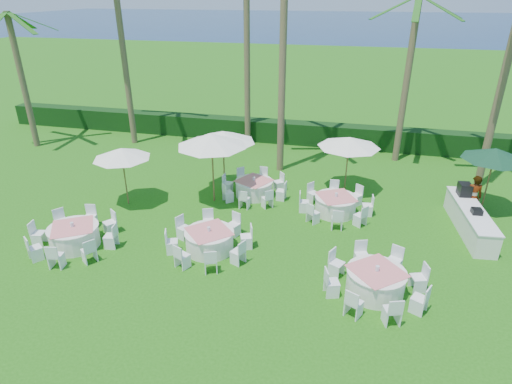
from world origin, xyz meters
TOP-DOWN VIEW (x-y plane):
  - ground at (0.00, 0.00)m, footprint 120.00×120.00m
  - hedge at (0.00, 12.00)m, footprint 34.00×1.00m
  - ocean at (0.00, 102.00)m, footprint 260.00×260.00m
  - banquet_table_a at (-4.50, -0.57)m, footprint 2.95×2.95m
  - banquet_table_b at (0.05, 0.25)m, footprint 2.81×2.81m
  - banquet_table_c at (5.42, -0.75)m, footprint 2.92×2.92m
  - banquet_table_e at (0.50, 4.68)m, footprint 2.78×2.78m
  - banquet_table_f at (3.97, 3.90)m, footprint 2.85×2.85m
  - umbrella_a at (-4.34, 2.75)m, footprint 2.25×2.25m
  - umbrella_b at (-1.00, 3.83)m, footprint 2.79×2.79m
  - umbrella_c at (-0.88, 4.91)m, footprint 2.72×2.72m
  - umbrella_d at (4.22, 6.08)m, footprint 2.61×2.61m
  - umbrella_green at (9.62, 5.54)m, footprint 2.39×2.39m
  - buffet_table at (8.77, 3.72)m, footprint 1.19×3.89m
  - staff_person at (8.98, 4.71)m, footprint 0.67×0.46m
  - palm_a at (-7.84, 9.88)m, footprint 4.40×4.02m
  - palm_b at (-1.46, 11.17)m, footprint 4.34×4.30m
  - palm_c at (1.03, 7.82)m, footprint 4.39×4.19m
  - palm_d at (6.57, 10.49)m, footprint 4.14×4.40m
  - palm_e at (9.96, 7.93)m, footprint 4.40×3.99m
  - palm_f at (-12.91, 8.09)m, footprint 4.21×4.38m

SIDE VIEW (x-z plane):
  - ground at x=0.00m, z-range 0.00..0.00m
  - ocean at x=0.00m, z-range 0.00..0.00m
  - banquet_table_e at x=0.50m, z-range -0.06..0.80m
  - banquet_table_f at x=3.97m, z-range -0.06..0.81m
  - banquet_table_b at x=0.05m, z-range -0.06..0.82m
  - banquet_table_a at x=-4.50m, z-range -0.06..0.84m
  - banquet_table_c at x=5.42m, z-range -0.06..0.85m
  - buffet_table at x=8.77m, z-range -0.20..1.16m
  - hedge at x=0.00m, z-range 0.00..1.20m
  - staff_person at x=8.98m, z-range 0.00..1.76m
  - umbrella_a at x=-4.34m, z-range 0.99..3.39m
  - umbrella_d at x=4.22m, z-range 1.01..3.45m
  - umbrella_green at x=9.62m, z-range 1.07..3.66m
  - umbrella_c at x=-0.88m, z-range 1.10..3.79m
  - umbrella_b at x=-1.00m, z-range 1.19..4.08m
  - palm_f at x=-12.91m, z-range 0.43..7.43m
  - palm_d at x=6.57m, z-range 0.44..8.19m
  - palm_b at x=-1.46m, z-range 0.47..10.25m
  - palm_e at x=9.96m, z-range 0.47..10.51m
  - palm_a at x=-7.84m, z-range 0.47..10.93m
  - palm_c at x=1.03m, z-range 0.49..13.60m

